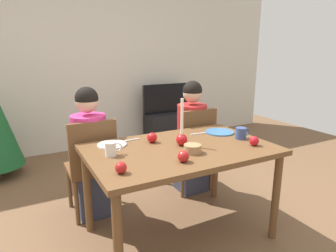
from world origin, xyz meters
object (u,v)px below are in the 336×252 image
(bowl_walnuts, at_px, (192,149))
(candle_centerpiece, at_px, (182,136))
(plate_right, at_px, (220,132))
(tv_stand, at_px, (166,127))
(tv, at_px, (166,98))
(mug_left, at_px, (111,149))
(apple_far_edge, at_px, (254,141))
(apple_by_right_mug, at_px, (152,138))
(mug_right, at_px, (241,133))
(person_left_child, at_px, (91,155))
(apple_near_candle, at_px, (183,156))
(chair_right, at_px, (193,145))
(plate_left, at_px, (112,145))
(chair_left, at_px, (92,162))
(dining_table, at_px, (180,157))
(person_right_child, at_px, (191,139))
(apple_by_left_plate, at_px, (121,168))

(bowl_walnuts, bearing_deg, candle_centerpiece, 84.52)
(plate_right, bearing_deg, tv_stand, 75.25)
(tv, relative_size, bowl_walnuts, 6.31)
(tv, height_order, mug_left, tv)
(mug_left, height_order, bowl_walnuts, mug_left)
(candle_centerpiece, xyz_separation_m, apple_far_edge, (0.49, -0.26, -0.04))
(apple_by_right_mug, xyz_separation_m, apple_far_edge, (0.66, -0.44, -0.00))
(mug_right, bearing_deg, tv_stand, 77.66)
(person_left_child, xyz_separation_m, candle_centerpiece, (0.57, -0.61, 0.25))
(apple_near_candle, bearing_deg, apple_by_right_mug, 90.66)
(tv_stand, bearing_deg, chair_right, -108.38)
(plate_left, relative_size, mug_left, 1.78)
(plate_right, distance_m, apple_near_candle, 0.79)
(chair_left, height_order, mug_left, chair_left)
(dining_table, xyz_separation_m, person_right_child, (0.51, 0.64, -0.10))
(chair_right, distance_m, plate_right, 0.49)
(person_left_child, relative_size, apple_near_candle, 15.00)
(person_left_child, distance_m, apple_far_edge, 1.39)
(candle_centerpiece, xyz_separation_m, plate_right, (0.48, 0.15, -0.07))
(mug_right, height_order, bowl_walnuts, mug_right)
(person_right_child, relative_size, apple_by_left_plate, 16.16)
(plate_right, relative_size, bowl_walnuts, 2.03)
(plate_left, xyz_separation_m, apple_by_left_plate, (-0.11, -0.54, 0.03))
(plate_right, relative_size, mug_right, 1.91)
(person_left_child, bearing_deg, dining_table, -49.89)
(chair_left, relative_size, chair_right, 1.00)
(person_right_child, relative_size, mug_left, 9.34)
(apple_far_edge, bearing_deg, candle_centerpiece, 151.69)
(bowl_walnuts, bearing_deg, person_left_child, 124.93)
(apple_far_edge, bearing_deg, dining_table, 155.99)
(dining_table, distance_m, candle_centerpiece, 0.16)
(chair_right, bearing_deg, mug_right, -85.68)
(plate_right, distance_m, apple_by_left_plate, 1.16)
(chair_left, xyz_separation_m, tv, (1.61, 1.69, 0.20))
(chair_right, xyz_separation_m, person_right_child, (-0.00, 0.03, 0.06))
(dining_table, xyz_separation_m, tv, (1.07, 2.30, 0.04))
(candle_centerpiece, distance_m, apple_by_left_plate, 0.66)
(apple_by_right_mug, bearing_deg, dining_table, -55.43)
(person_left_child, height_order, apple_by_right_mug, person_left_child)
(person_right_child, height_order, mug_right, person_right_child)
(candle_centerpiece, bearing_deg, apple_by_left_plate, -153.81)
(chair_left, bearing_deg, person_right_child, 1.77)
(apple_far_edge, bearing_deg, tv, 77.81)
(mug_right, distance_m, apple_far_edge, 0.19)
(apple_near_candle, bearing_deg, tv_stand, 64.91)
(person_right_child, xyz_separation_m, plate_left, (-0.95, -0.36, 0.19))
(person_right_child, height_order, apple_by_right_mug, person_right_child)
(tv_stand, xyz_separation_m, apple_by_right_mug, (-1.21, -2.10, 0.55))
(mug_right, xyz_separation_m, apple_far_edge, (-0.03, -0.19, -0.01))
(chair_left, bearing_deg, dining_table, -48.41)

